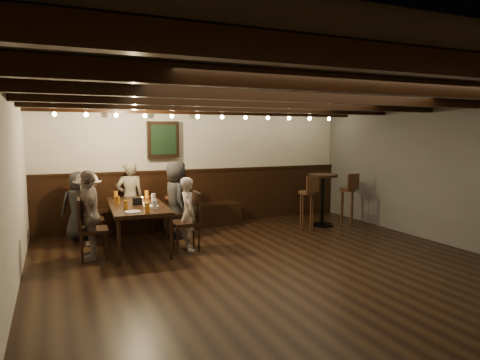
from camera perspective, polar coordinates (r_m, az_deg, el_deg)
name	(u,v)px	position (r m, az deg, el deg)	size (l,w,h in m)	color
room	(208,178)	(7.63, -4.30, 0.20)	(7.00, 7.00, 7.00)	black
dining_table	(137,208)	(7.21, -13.55, -3.64)	(0.96, 1.95, 0.72)	black
chair_left_near	(91,229)	(7.68, -19.25, -6.19)	(0.42, 0.42, 0.87)	black
chair_left_far	(92,240)	(6.80, -19.08, -7.63)	(0.44, 0.44, 0.92)	black
chair_right_near	(175,222)	(7.83, -8.63, -5.57)	(0.44, 0.44, 0.92)	black
chair_right_far	(187,232)	(6.97, -7.09, -6.96)	(0.45, 0.45, 0.93)	black
person_bench_left	(79,205)	(8.06, -20.71, -3.19)	(0.59, 0.39, 1.22)	#262628
person_bench_centre	(130,198)	(8.24, -14.45, -2.30)	(0.50, 0.32, 1.36)	gray
person_bench_right	(179,201)	(8.24, -8.09, -2.73)	(0.58, 0.45, 1.20)	brown
person_left_near	(88,209)	(7.61, -19.58, -3.62)	(0.80, 0.46, 1.23)	gray
person_left_far	(89,215)	(6.72, -19.46, -4.42)	(0.79, 0.33, 1.34)	gray
person_right_near	(177,199)	(7.76, -8.46, -2.58)	(0.68, 0.44, 1.38)	black
person_right_far	(189,214)	(6.91, -6.88, -4.49)	(0.43, 0.28, 1.18)	#A4938A
pint_a	(116,195)	(7.85, -16.23, -1.97)	(0.07, 0.07, 0.14)	#BF7219
pint_b	(147,194)	(7.86, -12.34, -1.86)	(0.07, 0.07, 0.14)	#BF7219
pint_c	(117,200)	(7.26, -16.03, -2.61)	(0.07, 0.07, 0.14)	#BF7219
pint_d	(153,197)	(7.43, -11.47, -2.30)	(0.07, 0.07, 0.14)	silver
pint_e	(126,205)	(6.72, -14.97, -3.26)	(0.07, 0.07, 0.14)	#BF7219
pint_f	(155,205)	(6.68, -11.29, -3.23)	(0.07, 0.07, 0.14)	silver
pint_g	(147,208)	(6.41, -12.26, -3.64)	(0.07, 0.07, 0.14)	#BF7219
plate_near	(133,212)	(6.50, -14.12, -4.12)	(0.24, 0.24, 0.01)	white
plate_far	(151,206)	(6.93, -11.78, -3.43)	(0.24, 0.24, 0.01)	white
condiment_caddy	(137,201)	(7.14, -13.53, -2.76)	(0.15, 0.10, 0.12)	black
candle	(142,200)	(7.50, -12.94, -2.59)	(0.05, 0.05, 0.05)	beige
high_top_table	(323,192)	(8.81, 10.97, -1.58)	(0.59, 0.59, 1.06)	black
bar_stool_left	(307,210)	(8.41, 8.92, -3.94)	(0.34, 0.36, 1.07)	#3A2312
bar_stool_right	(347,206)	(9.03, 14.12, -3.37)	(0.34, 0.36, 1.07)	#3A2312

